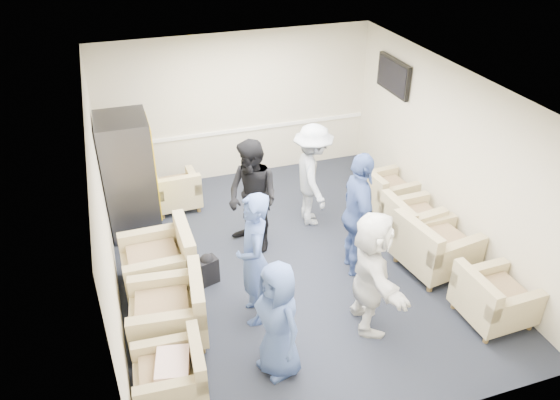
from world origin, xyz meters
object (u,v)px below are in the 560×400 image
object	(u,v)px
person_front_right	(371,272)
person_front_left	(278,320)
armchair_corner	(177,192)
person_mid_right	(359,215)
armchair_right_far	(384,192)
armchair_left_far	(163,263)
armchair_right_midfar	(412,224)
person_mid_left	(254,260)
armchair_right_midnear	(433,248)
person_back_left	(253,197)
armchair_left_near	(175,376)
armchair_left_mid	(173,313)
vending_machine	(129,175)
armchair_right_near	(491,300)
person_back_right	(313,175)

from	to	relation	value
person_front_right	person_front_left	bearing A→B (deg)	115.25
armchair_corner	person_mid_right	size ratio (longest dim) A/B	0.42
armchair_right_far	person_mid_right	world-z (taller)	person_mid_right
armchair_left_far	armchair_right_midfar	distance (m)	3.81
armchair_right_midfar	person_mid_left	world-z (taller)	person_mid_left
armchair_right_midfar	person_front_left	bearing A→B (deg)	119.92
person_mid_left	armchair_right_midnear	bearing A→B (deg)	101.27
armchair_right_midnear	armchair_corner	distance (m)	4.32
armchair_left_far	person_back_left	distance (m)	1.61
armchair_left_near	person_back_left	xyz separation A→B (m)	(1.60, 2.45, 0.58)
armchair_left_mid	person_front_right	world-z (taller)	person_front_right
armchair_corner	person_mid_right	world-z (taller)	person_mid_right
armchair_left_near	person_front_right	world-z (taller)	person_front_right
vending_machine	armchair_left_mid	bearing A→B (deg)	-85.44
armchair_right_near	person_front_right	bearing A→B (deg)	72.12
armchair_left_near	armchair_right_near	distance (m)	4.02
person_back_right	armchair_left_far	bearing A→B (deg)	117.19
armchair_left_far	person_mid_right	world-z (taller)	person_mid_right
armchair_left_far	vending_machine	world-z (taller)	vending_machine
armchair_left_near	armchair_left_mid	xyz separation A→B (m)	(0.13, 0.94, 0.06)
armchair_left_far	person_front_right	xyz separation A→B (m)	(2.35, -1.59, 0.45)
armchair_right_midfar	person_mid_right	distance (m)	1.34
armchair_left_near	armchair_right_midfar	size ratio (longest dim) A/B	0.91
armchair_right_midnear	person_back_right	world-z (taller)	person_back_right
armchair_left_mid	armchair_right_midfar	distance (m)	3.93
armchair_right_near	armchair_right_midnear	distance (m)	1.16
person_front_left	armchair_right_near	bearing A→B (deg)	70.01
vending_machine	armchair_corner	bearing A→B (deg)	28.79
armchair_corner	person_back_left	world-z (taller)	person_back_left
person_front_left	person_front_right	bearing A→B (deg)	86.67
armchair_left_mid	person_back_right	xyz separation A→B (m)	(2.57, 1.91, 0.49)
armchair_left_near	person_front_left	size ratio (longest dim) A/B	0.53
armchair_left_mid	armchair_right_midfar	size ratio (longest dim) A/B	1.15
armchair_right_far	person_mid_left	size ratio (longest dim) A/B	0.47
armchair_right_far	person_back_right	distance (m)	1.44
armchair_left_far	person_front_right	size ratio (longest dim) A/B	0.58
armchair_right_near	armchair_corner	world-z (taller)	armchair_right_near
person_mid_right	armchair_corner	bearing A→B (deg)	51.40
vending_machine	person_mid_left	size ratio (longest dim) A/B	1.06
armchair_right_near	person_front_right	size ratio (longest dim) A/B	0.51
vending_machine	armchair_right_midfar	bearing A→B (deg)	-23.70
person_mid_right	person_front_right	bearing A→B (deg)	173.98
armchair_right_near	armchair_corner	size ratio (longest dim) A/B	1.07
armchair_left_near	person_mid_left	distance (m)	1.64
vending_machine	person_back_left	bearing A→B (deg)	-33.64
armchair_left_near	person_mid_right	world-z (taller)	person_mid_right
armchair_left_near	person_back_left	world-z (taller)	person_back_left
armchair_left_near	armchair_right_far	xyz separation A→B (m)	(4.03, 2.84, 0.01)
person_mid_right	armchair_left_far	bearing A→B (deg)	89.74
armchair_right_far	person_front_right	distance (m)	2.95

